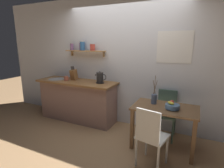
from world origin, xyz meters
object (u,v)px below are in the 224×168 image
object	(u,v)px
dining_chair_far	(166,111)
dining_table	(165,114)
coffee_mug_by_sink	(66,78)
electric_kettle	(100,78)
fruit_bowl	(172,106)
twig_vase	(154,99)
dining_chair_near	(150,135)
knife_block	(74,74)

from	to	relation	value
dining_chair_far	dining_table	bearing A→B (deg)	-84.33
dining_table	coffee_mug_by_sink	distance (m)	2.26
electric_kettle	dining_chair_far	bearing A→B (deg)	3.03
fruit_bowl	twig_vase	world-z (taller)	twig_vase
dining_chair_near	knife_block	size ratio (longest dim) A/B	2.83
dining_chair_far	twig_vase	size ratio (longest dim) A/B	1.79
dining_chair_near	twig_vase	world-z (taller)	twig_vase
twig_vase	dining_chair_far	bearing A→B (deg)	63.59
dining_table	dining_chair_far	xyz separation A→B (m)	(-0.04, 0.42, -0.10)
dining_chair_near	dining_chair_far	bearing A→B (deg)	87.63
dining_table	dining_chair_near	xyz separation A→B (m)	(-0.08, -0.61, -0.10)
fruit_bowl	dining_chair_near	bearing A→B (deg)	-109.55
twig_vase	electric_kettle	size ratio (longest dim) A/B	1.90
dining_chair_far	coffee_mug_by_sink	size ratio (longest dim) A/B	6.82
coffee_mug_by_sink	twig_vase	bearing A→B (deg)	-4.30
dining_chair_far	fruit_bowl	world-z (taller)	dining_chair_far
twig_vase	knife_block	xyz separation A→B (m)	(-1.89, 0.28, 0.23)
twig_vase	electric_kettle	bearing A→B (deg)	167.73
dining_chair_far	fruit_bowl	distance (m)	0.57
fruit_bowl	knife_block	xyz separation A→B (m)	(-2.21, 0.42, 0.26)
dining_chair_near	coffee_mug_by_sink	bearing A→B (deg)	158.33
twig_vase	dining_table	bearing A→B (deg)	-22.53
knife_block	dining_chair_far	bearing A→B (deg)	1.46
dining_table	dining_chair_far	world-z (taller)	dining_chair_far
dining_table	coffee_mug_by_sink	size ratio (longest dim) A/B	8.00
twig_vase	knife_block	bearing A→B (deg)	171.58
twig_vase	coffee_mug_by_sink	distance (m)	2.02
fruit_bowl	electric_kettle	distance (m)	1.59
electric_kettle	coffee_mug_by_sink	world-z (taller)	electric_kettle
fruit_bowl	dining_table	bearing A→B (deg)	154.27
dining_table	coffee_mug_by_sink	bearing A→B (deg)	173.90
knife_block	twig_vase	bearing A→B (deg)	-8.42
dining_table	dining_chair_near	bearing A→B (deg)	-97.84
dining_table	electric_kettle	size ratio (longest dim) A/B	3.98
fruit_bowl	electric_kettle	world-z (taller)	electric_kettle
dining_chair_far	knife_block	bearing A→B (deg)	-178.54
dining_table	twig_vase	size ratio (longest dim) A/B	2.10
dining_chair_near	electric_kettle	size ratio (longest dim) A/B	3.50
fruit_bowl	knife_block	distance (m)	2.27
fruit_bowl	coffee_mug_by_sink	distance (m)	2.35
dining_chair_near	fruit_bowl	distance (m)	0.65
dining_table	electric_kettle	bearing A→B (deg)	166.15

